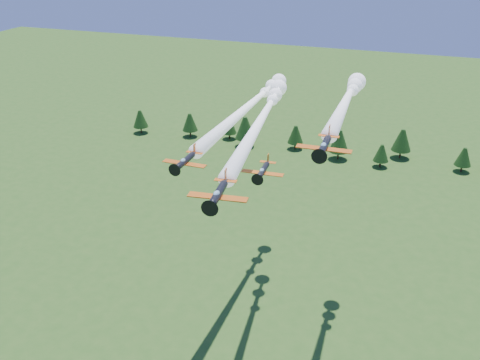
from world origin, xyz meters
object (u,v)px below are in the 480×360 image
(plane_left, at_px, (250,104))
(plane_slot, at_px, (263,170))
(plane_lead, at_px, (262,117))
(plane_right, at_px, (347,99))

(plane_left, xyz_separation_m, plane_slot, (10.72, -25.70, -2.94))
(plane_lead, height_order, plane_slot, plane_lead)
(plane_left, bearing_deg, plane_slot, -66.10)
(plane_left, height_order, plane_slot, plane_left)
(plane_lead, distance_m, plane_right, 16.12)
(plane_left, relative_size, plane_slot, 7.33)
(plane_lead, height_order, plane_left, plane_lead)
(plane_left, distance_m, plane_slot, 28.00)
(plane_right, bearing_deg, plane_left, 157.80)
(plane_left, relative_size, plane_right, 1.34)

